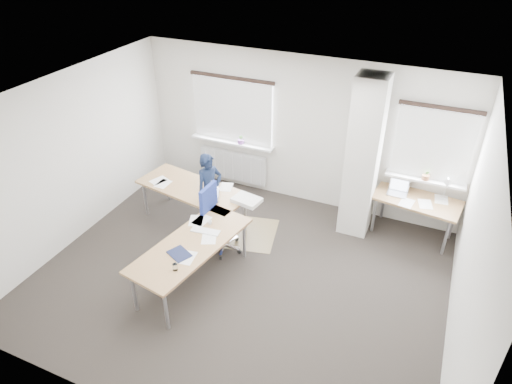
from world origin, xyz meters
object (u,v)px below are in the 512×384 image
at_px(desk_main, 195,215).
at_px(desk_side, 417,201).
at_px(person, 210,190).
at_px(task_chair, 221,233).

distance_m(desk_main, desk_side, 3.68).
relative_size(desk_side, person, 1.09).
bearing_deg(person, desk_main, -139.12).
relative_size(desk_side, task_chair, 1.29).
xyz_separation_m(desk_side, person, (-3.35, -1.06, -0.01)).
xyz_separation_m(desk_main, person, (-0.17, 0.80, -0.01)).
bearing_deg(desk_main, desk_side, 40.28).
height_order(desk_side, person, person).
height_order(desk_side, task_chair, desk_side).
distance_m(desk_side, task_chair, 3.30).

